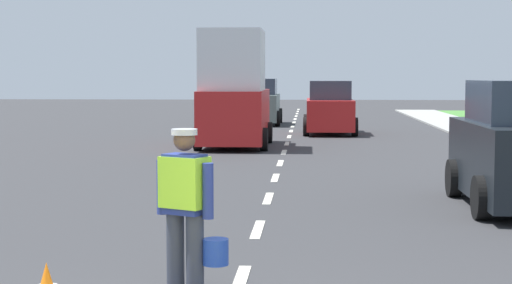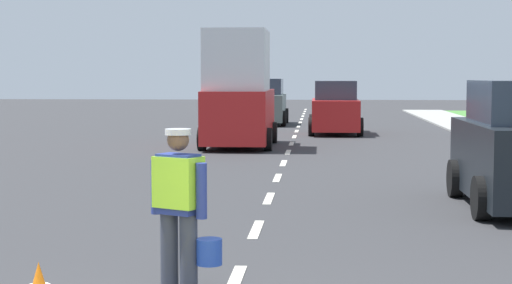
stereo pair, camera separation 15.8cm
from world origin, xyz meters
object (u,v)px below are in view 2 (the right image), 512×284
road_worker (181,203)px  car_oncoming_third (265,103)px  car_outgoing_far (335,109)px  delivery_truck (239,95)px

road_worker → car_oncoming_third: size_ratio=0.40×
car_oncoming_third → car_outgoing_far: 6.49m
delivery_truck → car_outgoing_far: (3.05, 6.03, -0.69)m
road_worker → car_oncoming_third: bearing=92.1°
car_outgoing_far → delivery_truck: bearing=-116.8°
car_oncoming_third → road_worker: bearing=-87.9°
delivery_truck → road_worker: bearing=-86.4°
car_outgoing_far → car_oncoming_third: bearing=117.7°
car_oncoming_third → car_outgoing_far: size_ratio=1.04×
road_worker → car_oncoming_third: car_oncoming_third is taller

